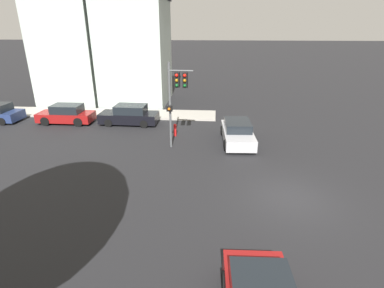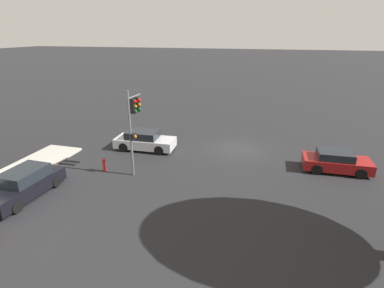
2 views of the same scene
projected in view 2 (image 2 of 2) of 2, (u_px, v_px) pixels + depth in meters
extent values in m
plane|color=black|center=(237.00, 149.00, 23.64)|extent=(300.00, 300.00, 0.00)
cylinder|color=#515456|center=(131.00, 135.00, 18.34)|extent=(0.14, 0.14, 5.47)
cylinder|color=#515456|center=(134.00, 96.00, 18.20)|extent=(0.19, 1.47, 0.10)
cube|color=black|center=(133.00, 106.00, 18.18)|extent=(0.32, 0.32, 0.90)
sphere|color=red|center=(135.00, 102.00, 18.02)|extent=(0.20, 0.20, 0.20)
sphere|color=#99660F|center=(136.00, 106.00, 18.12)|extent=(0.20, 0.20, 0.20)
sphere|color=#0F511E|center=(136.00, 111.00, 18.23)|extent=(0.20, 0.20, 0.20)
cube|color=black|center=(137.00, 104.00, 18.61)|extent=(0.32, 0.32, 0.90)
sphere|color=red|center=(139.00, 100.00, 18.45)|extent=(0.20, 0.20, 0.20)
sphere|color=#99660F|center=(139.00, 105.00, 18.55)|extent=(0.20, 0.20, 0.20)
sphere|color=#0F511E|center=(140.00, 109.00, 18.66)|extent=(0.20, 0.20, 0.20)
cube|color=black|center=(133.00, 136.00, 18.31)|extent=(0.24, 0.36, 0.35)
sphere|color=orange|center=(135.00, 137.00, 18.26)|extent=(0.18, 0.18, 0.18)
cube|color=maroon|center=(336.00, 163.00, 19.69)|extent=(4.24, 1.98, 0.69)
cube|color=black|center=(335.00, 155.00, 19.51)|extent=(2.22, 1.69, 0.50)
cylinder|color=black|center=(354.00, 163.00, 20.26)|extent=(0.70, 0.24, 0.69)
cylinder|color=black|center=(361.00, 174.00, 18.67)|extent=(0.70, 0.24, 0.69)
cylinder|color=black|center=(313.00, 159.00, 20.84)|extent=(0.70, 0.24, 0.69)
cylinder|color=black|center=(317.00, 170.00, 19.25)|extent=(0.70, 0.24, 0.69)
cube|color=#B7B7BC|center=(145.00, 142.00, 23.36)|extent=(4.69, 2.14, 0.71)
cube|color=black|center=(142.00, 135.00, 23.17)|extent=(2.47, 1.80, 0.57)
cylinder|color=black|center=(166.00, 142.00, 23.96)|extent=(0.73, 0.26, 0.72)
cylinder|color=black|center=(159.00, 150.00, 22.32)|extent=(0.73, 0.26, 0.72)
cylinder|color=black|center=(133.00, 140.00, 24.54)|extent=(0.73, 0.26, 0.72)
cylinder|color=black|center=(124.00, 147.00, 22.90)|extent=(0.73, 0.26, 0.72)
cube|color=black|center=(24.00, 188.00, 16.60)|extent=(1.98, 4.68, 0.76)
cube|color=black|center=(24.00, 175.00, 16.52)|extent=(1.70, 2.45, 0.64)
cylinder|color=black|center=(16.00, 207.00, 15.16)|extent=(0.24, 0.62, 0.62)
cylinder|color=black|center=(56.00, 182.00, 17.73)|extent=(0.24, 0.62, 0.62)
cylinder|color=black|center=(32.00, 178.00, 18.21)|extent=(0.24, 0.62, 0.62)
cylinder|color=red|center=(104.00, 166.00, 19.69)|extent=(0.20, 0.20, 0.75)
sphere|color=red|center=(104.00, 160.00, 19.54)|extent=(0.22, 0.22, 0.22)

